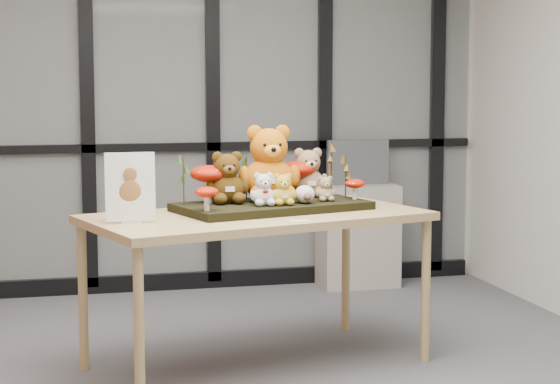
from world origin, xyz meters
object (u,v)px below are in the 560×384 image
object	(u,v)px
display_table	(257,225)
bear_beige_small	(325,187)
bear_brown_medium	(227,175)
diorama_tray	(272,206)
plush_cream_hedgehog	(305,193)
bear_white_bow	(263,187)
bear_tan_back	(308,170)
mushroom_back_right	(298,177)
mushroom_front_left	(207,197)
sign_holder	(130,189)
bear_pooh_yellow	(269,159)
mushroom_back_left	(209,182)
mushroom_front_right	(355,188)
cabinet	(358,235)
monitor	(358,162)
bear_small_yellow	(283,188)

from	to	relation	value
display_table	bear_beige_small	world-z (taller)	bear_beige_small
bear_brown_medium	diorama_tray	bearing A→B (deg)	-23.34
bear_beige_small	plush_cream_hedgehog	bearing A→B (deg)	-170.50
display_table	bear_white_bow	xyz separation A→B (m)	(0.03, -0.02, 0.21)
plush_cream_hedgehog	bear_tan_back	bearing A→B (deg)	55.17
display_table	mushroom_back_right	bearing A→B (deg)	28.88
mushroom_front_left	sign_holder	world-z (taller)	sign_holder
bear_pooh_yellow	plush_cream_hedgehog	size ratio (longest dim) A/B	4.26
bear_brown_medium	mushroom_back_left	xyz separation A→B (m)	(-0.09, 0.03, -0.04)
bear_beige_small	diorama_tray	bearing A→B (deg)	160.91
bear_tan_back	mushroom_front_right	world-z (taller)	bear_tan_back
display_table	mushroom_front_left	size ratio (longest dim) A/B	14.16
plush_cream_hedgehog	mushroom_front_left	distance (m)	0.59
cabinet	monitor	world-z (taller)	monitor
bear_tan_back	mushroom_front_left	distance (m)	0.82
bear_beige_small	mushroom_front_left	xyz separation A→B (m)	(-0.70, -0.24, -0.01)
bear_beige_small	mushroom_back_right	size ratio (longest dim) A/B	0.67
plush_cream_hedgehog	mushroom_front_right	world-z (taller)	mushroom_front_right
bear_small_yellow	monitor	distance (m)	2.15
cabinet	diorama_tray	bearing A→B (deg)	-121.52
mushroom_front_left	cabinet	bearing A→B (deg)	53.57
mushroom_back_left	monitor	size ratio (longest dim) A/B	0.49
mushroom_front_left	mushroom_back_left	bearing A→B (deg)	78.23
diorama_tray	mushroom_front_right	distance (m)	0.49
diorama_tray	mushroom_front_right	world-z (taller)	mushroom_front_right
monitor	bear_beige_small	bearing A→B (deg)	-113.41
bear_beige_small	bear_small_yellow	bearing A→B (deg)	-174.79
mushroom_back_right	diorama_tray	bearing A→B (deg)	-133.75
display_table	mushroom_back_left	bearing A→B (deg)	127.92
display_table	bear_tan_back	bearing A→B (deg)	23.70
bear_tan_back	bear_white_bow	bearing A→B (deg)	-152.05
cabinet	monitor	distance (m)	0.55
bear_pooh_yellow	bear_tan_back	world-z (taller)	bear_pooh_yellow
bear_beige_small	sign_holder	xyz separation A→B (m)	(-1.10, -0.26, 0.05)
plush_cream_hedgehog	mushroom_back_left	distance (m)	0.53
bear_pooh_yellow	plush_cream_hedgehog	xyz separation A→B (m)	(0.16, -0.17, -0.18)
bear_pooh_yellow	mushroom_back_left	world-z (taller)	bear_pooh_yellow
mushroom_front_right	diorama_tray	bearing A→B (deg)	-177.84
mushroom_front_right	bear_brown_medium	bearing A→B (deg)	179.02
bear_pooh_yellow	bear_brown_medium	size ratio (longest dim) A/B	1.49
plush_cream_hedgehog	sign_holder	world-z (taller)	sign_holder
plush_cream_hedgehog	sign_holder	size ratio (longest dim) A/B	0.31
mushroom_back_left	mushroom_front_left	xyz separation A→B (m)	(-0.07, -0.32, -0.04)
display_table	mushroom_back_right	xyz separation A→B (m)	(0.31, 0.31, 0.22)
mushroom_front_right	mushroom_back_right	bearing A→B (deg)	145.61
cabinet	display_table	bearing A→B (deg)	-122.58
bear_brown_medium	plush_cream_hedgehog	distance (m)	0.43
mushroom_front_right	cabinet	distance (m)	1.91
diorama_tray	cabinet	bearing A→B (deg)	42.29
monitor	cabinet	bearing A→B (deg)	-90.00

